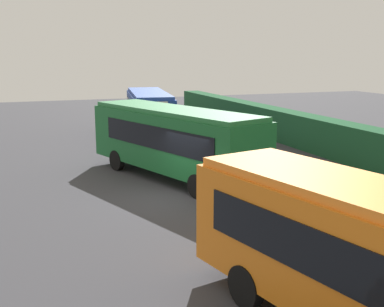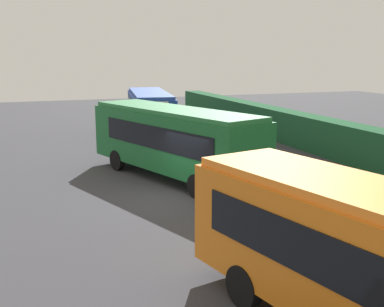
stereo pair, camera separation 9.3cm
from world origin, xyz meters
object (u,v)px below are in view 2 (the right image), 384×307
(person_center, at_px, (121,126))
(person_right, at_px, (209,149))
(bus_blue, at_px, (150,110))
(bus_green, at_px, (173,139))
(person_left, at_px, (202,120))
(traffic_cone, at_px, (317,217))

(person_center, relative_size, person_right, 1.05)
(bus_blue, relative_size, person_right, 5.52)
(bus_blue, xyz_separation_m, bus_green, (11.80, -2.08, 0.10))
(person_left, height_order, person_right, person_right)
(person_right, bearing_deg, bus_blue, -47.68)
(bus_green, bearing_deg, bus_blue, -29.27)
(bus_green, height_order, person_right, bus_green)
(person_center, bearing_deg, bus_blue, 145.64)
(person_left, bearing_deg, bus_blue, 110.83)
(bus_blue, relative_size, person_left, 5.72)
(bus_blue, bearing_deg, person_right, 11.97)
(bus_green, xyz_separation_m, person_left, (-12.26, 6.13, -1.00))
(person_left, distance_m, person_right, 11.03)
(traffic_cone, bearing_deg, bus_blue, -178.37)
(bus_blue, xyz_separation_m, person_left, (-0.47, 4.05, -0.91))
(person_center, distance_m, traffic_cone, 18.62)
(person_left, height_order, traffic_cone, person_left)
(bus_blue, xyz_separation_m, person_center, (0.94, -2.27, -0.83))
(person_left, height_order, person_center, person_center)
(bus_blue, distance_m, person_center, 2.60)
(bus_green, relative_size, traffic_cone, 17.05)
(bus_green, xyz_separation_m, traffic_cone, (7.54, 2.63, -1.57))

